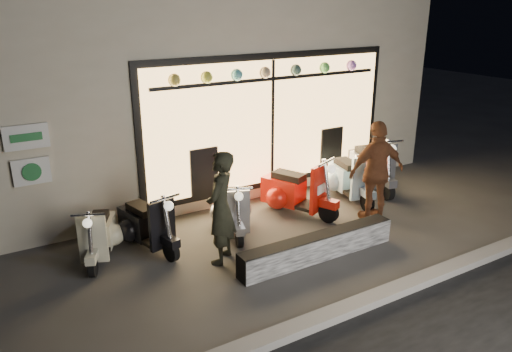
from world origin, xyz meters
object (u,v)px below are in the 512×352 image
at_px(man, 221,208).
at_px(woman, 377,172).
at_px(graffiti_barrier, 318,247).
at_px(scooter_silver, 232,209).
at_px(scooter_red, 291,190).

xyz_separation_m(man, woman, (3.09, -0.05, 0.04)).
relative_size(graffiti_barrier, scooter_silver, 2.06).
distance_m(graffiti_barrier, man, 1.63).
distance_m(graffiti_barrier, scooter_red, 1.85).
relative_size(scooter_red, woman, 0.82).
relative_size(scooter_silver, man, 0.76).
bearing_deg(scooter_silver, man, -107.71).
distance_m(scooter_red, man, 2.25).
distance_m(man, woman, 3.09).
bearing_deg(man, graffiti_barrier, 107.39).
relative_size(graffiti_barrier, man, 1.57).
bearing_deg(woman, scooter_red, -31.74).
height_order(scooter_silver, woman, woman).
height_order(graffiti_barrier, woman, woman).
bearing_deg(scooter_red, scooter_silver, 160.05).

